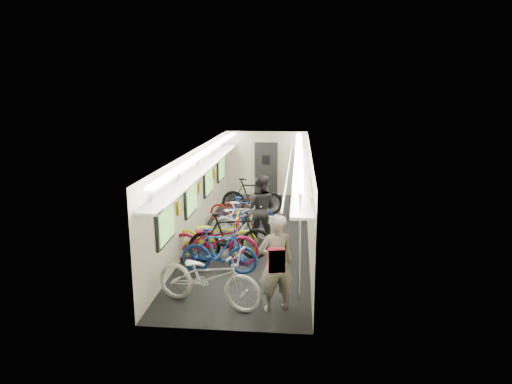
% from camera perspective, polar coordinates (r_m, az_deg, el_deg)
% --- Properties ---
extents(train_car_shell, '(10.00, 10.00, 10.00)m').
position_cam_1_polar(train_car_shell, '(12.83, -1.69, 2.57)').
color(train_car_shell, black).
rests_on(train_car_shell, ground).
extents(bicycle_0, '(2.27, 1.36, 1.12)m').
position_cam_1_polar(bicycle_0, '(8.55, -5.97, -10.49)').
color(bicycle_0, '#BBBBC0').
rests_on(bicycle_0, ground).
extents(bicycle_1, '(1.71, 0.56, 1.01)m').
position_cam_1_polar(bicycle_1, '(9.95, -4.62, -7.39)').
color(bicycle_1, navy).
rests_on(bicycle_1, ground).
extents(bicycle_2, '(2.11, 0.83, 1.09)m').
position_cam_1_polar(bicycle_2, '(10.50, -5.24, -6.09)').
color(bicycle_2, maroon).
rests_on(bicycle_2, ground).
extents(bicycle_3, '(2.02, 1.03, 1.17)m').
position_cam_1_polar(bicycle_3, '(10.61, -3.24, -5.62)').
color(bicycle_3, black).
rests_on(bicycle_3, ground).
extents(bicycle_4, '(2.07, 0.81, 1.07)m').
position_cam_1_polar(bicycle_4, '(10.87, -5.15, -5.47)').
color(bicycle_4, yellow).
rests_on(bicycle_4, ground).
extents(bicycle_5, '(1.90, 0.84, 1.10)m').
position_cam_1_polar(bicycle_5, '(11.87, -1.34, -3.75)').
color(bicycle_5, silver).
rests_on(bicycle_5, ground).
extents(bicycle_6, '(1.92, 1.05, 0.96)m').
position_cam_1_polar(bicycle_6, '(12.61, -2.30, -3.11)').
color(bicycle_6, '#A9AAAE').
rests_on(bicycle_6, ground).
extents(bicycle_7, '(1.61, 0.69, 0.93)m').
position_cam_1_polar(bicycle_7, '(13.10, -1.17, -2.55)').
color(bicycle_7, navy).
rests_on(bicycle_7, ground).
extents(bicycle_8, '(1.84, 1.02, 0.92)m').
position_cam_1_polar(bicycle_8, '(13.41, -2.35, -2.23)').
color(bicycle_8, maroon).
rests_on(bicycle_8, ground).
extents(bicycle_9, '(1.95, 0.56, 1.17)m').
position_cam_1_polar(bicycle_9, '(14.50, -0.51, -0.56)').
color(bicycle_9, black).
rests_on(bicycle_9, ground).
extents(passenger_near, '(0.77, 0.64, 1.80)m').
position_cam_1_polar(passenger_near, '(8.22, 2.54, -8.88)').
color(passenger_near, gray).
rests_on(passenger_near, ground).
extents(passenger_mid, '(0.96, 0.79, 1.80)m').
position_cam_1_polar(passenger_mid, '(11.82, 0.51, -2.08)').
color(passenger_mid, black).
rests_on(passenger_mid, ground).
extents(backpack, '(0.28, 0.19, 0.38)m').
position_cam_1_polar(backpack, '(7.30, 2.56, -8.52)').
color(backpack, red).
rests_on(backpack, passenger_near).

